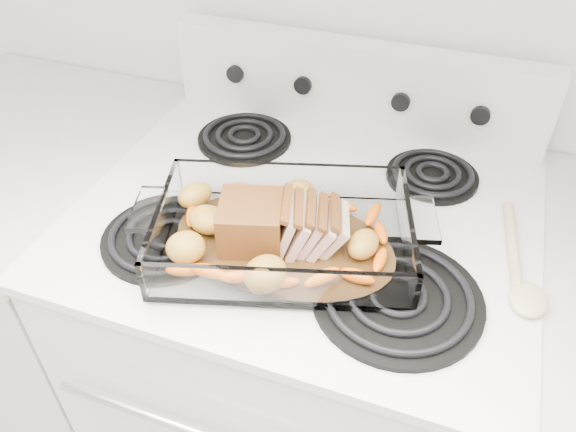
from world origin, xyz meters
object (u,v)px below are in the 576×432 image
(electric_range, at_px, (304,360))
(pork_roast, at_px, (272,223))
(counter_left, at_px, (61,291))
(baking_dish, at_px, (284,237))

(electric_range, height_order, pork_roast, electric_range)
(counter_left, relative_size, pork_roast, 4.69)
(baking_dish, bearing_deg, pork_roast, 163.36)
(counter_left, bearing_deg, baking_dish, -10.13)
(baking_dish, distance_m, pork_roast, 0.03)
(electric_range, bearing_deg, baking_dish, -90.66)
(electric_range, height_order, baking_dish, electric_range)
(electric_range, distance_m, baking_dish, 0.50)
(counter_left, relative_size, baking_dish, 2.40)
(electric_range, bearing_deg, pork_roast, -99.78)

